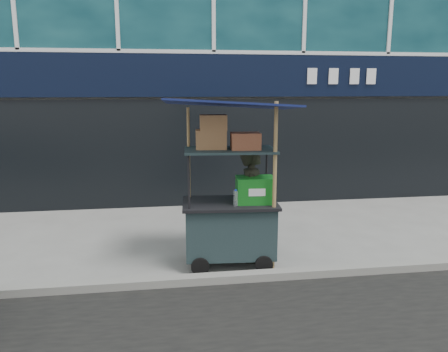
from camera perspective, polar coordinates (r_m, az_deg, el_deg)
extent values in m
plane|color=slate|center=(6.47, 3.07, -12.73)|extent=(80.00, 80.00, 0.00)
cube|color=gray|center=(6.26, 3.44, -12.97)|extent=(80.00, 0.18, 0.12)
cube|color=black|center=(9.71, -1.32, 12.96)|extent=(15.68, 0.06, 0.90)
cube|color=black|center=(9.86, -1.30, 3.02)|extent=(15.68, 0.04, 2.40)
cube|color=#1A2C2D|center=(6.64, 0.76, -6.97)|extent=(1.37, 0.86, 0.77)
cylinder|color=black|center=(6.39, -3.13, -11.76)|extent=(0.27, 0.07, 0.26)
cylinder|color=black|center=(6.47, 5.24, -11.48)|extent=(0.27, 0.07, 0.26)
cube|color=black|center=(6.52, 0.77, -3.58)|extent=(1.46, 0.95, 0.04)
cylinder|color=black|center=(6.09, -4.61, -0.94)|extent=(0.04, 0.04, 0.82)
cylinder|color=black|center=(6.20, 6.62, -0.76)|extent=(0.04, 0.04, 0.82)
cylinder|color=black|center=(6.73, -4.60, 0.26)|extent=(0.04, 0.04, 0.82)
cylinder|color=black|center=(6.83, 5.58, 0.41)|extent=(0.04, 0.04, 0.82)
cube|color=#1A2C2D|center=(6.36, 0.79, 3.40)|extent=(1.37, 0.86, 0.03)
cylinder|color=olive|center=(6.22, 6.60, -1.74)|extent=(0.06, 0.06, 2.47)
cylinder|color=olive|center=(6.77, -4.57, -1.11)|extent=(0.05, 0.05, 2.36)
cube|color=#0C1548|center=(6.30, 0.81, 9.34)|extent=(1.95, 1.44, 0.22)
cube|color=#106715|center=(6.46, 4.08, -1.80)|extent=(0.57, 0.42, 0.38)
cylinder|color=silver|center=(6.29, 1.55, -2.93)|extent=(0.08, 0.08, 0.22)
cylinder|color=blue|center=(6.26, 1.56, -1.86)|extent=(0.04, 0.04, 0.02)
cube|color=brown|center=(6.38, -1.71, 4.81)|extent=(0.46, 0.36, 0.27)
cube|color=olive|center=(6.31, 2.83, 4.58)|extent=(0.44, 0.33, 0.24)
cube|color=brown|center=(6.33, -1.42, 7.01)|extent=(0.40, 0.31, 0.22)
imported|color=black|center=(6.74, 3.81, -3.56)|extent=(0.60, 0.75, 1.81)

